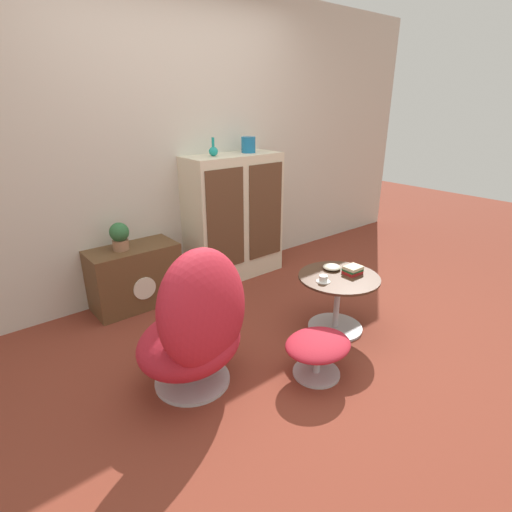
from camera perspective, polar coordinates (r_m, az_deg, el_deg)
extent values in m
plane|color=brown|center=(2.96, 5.10, -12.71)|extent=(12.00, 12.00, 0.00)
cube|color=beige|center=(3.71, -11.46, 15.43)|extent=(6.40, 0.06, 2.60)
cube|color=beige|center=(3.89, -3.18, 5.54)|extent=(0.94, 0.39, 1.20)
cube|color=brown|center=(3.59, -4.33, 5.13)|extent=(0.40, 0.01, 0.91)
cube|color=brown|center=(3.87, 1.39, 6.38)|extent=(0.40, 0.01, 0.91)
cube|color=brown|center=(3.54, -16.93, -2.82)|extent=(0.73, 0.36, 0.53)
cylinder|color=beige|center=(3.40, -15.61, -4.48)|extent=(0.19, 0.01, 0.19)
cylinder|color=#B7B7BC|center=(2.67, -9.03, -17.04)|extent=(0.47, 0.47, 0.02)
cylinder|color=#B7B7BC|center=(2.63, -9.11, -15.93)|extent=(0.06, 0.06, 0.11)
ellipsoid|color=#B21E2D|center=(2.50, -9.40, -12.00)|extent=(0.84, 0.77, 0.32)
ellipsoid|color=#B21E2D|center=(2.29, -7.38, -7.33)|extent=(0.79, 0.63, 0.73)
cylinder|color=#B7B7BC|center=(2.72, 8.60, -16.14)|extent=(0.30, 0.30, 0.02)
cylinder|color=#B7B7BC|center=(2.67, 8.71, -14.62)|extent=(0.04, 0.04, 0.16)
ellipsoid|color=#B21E2D|center=(2.60, 8.86, -12.40)|extent=(0.45, 0.38, 0.09)
cylinder|color=#B7B7BC|center=(3.21, 11.21, -9.92)|extent=(0.42, 0.42, 0.02)
cylinder|color=#B7B7BC|center=(3.11, 11.48, -6.56)|extent=(0.04, 0.04, 0.41)
cylinder|color=#472D1E|center=(3.02, 11.78, -3.00)|extent=(0.60, 0.60, 0.02)
ellipsoid|color=teal|center=(3.65, -6.11, 14.63)|extent=(0.08, 0.08, 0.08)
cylinder|color=teal|center=(3.64, -6.16, 15.84)|extent=(0.02, 0.02, 0.08)
cylinder|color=#196699|center=(3.88, -1.09, 15.61)|extent=(0.13, 0.13, 0.15)
cylinder|color=#996B4C|center=(3.40, -18.75, 1.53)|extent=(0.13, 0.13, 0.08)
sphere|color=#2D6638|center=(3.37, -18.96, 3.25)|extent=(0.15, 0.15, 0.15)
cylinder|color=white|center=(2.90, 9.57, -3.59)|extent=(0.10, 0.10, 0.01)
cylinder|color=white|center=(2.89, 9.59, -3.21)|extent=(0.06, 0.06, 0.05)
cube|color=red|center=(3.08, 13.61, -2.29)|extent=(0.13, 0.11, 0.02)
cube|color=#237038|center=(3.08, 13.64, -1.91)|extent=(0.14, 0.12, 0.02)
cube|color=beige|center=(3.06, 13.73, -1.63)|extent=(0.13, 0.11, 0.02)
ellipsoid|color=beige|center=(3.12, 10.79, -1.56)|extent=(0.14, 0.14, 0.04)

